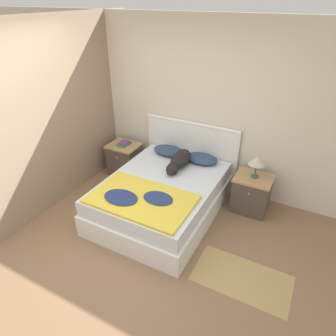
{
  "coord_description": "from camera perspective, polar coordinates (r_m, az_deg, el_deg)",
  "views": [
    {
      "loc": [
        1.79,
        -1.91,
        2.75
      ],
      "look_at": [
        0.1,
        1.27,
        0.64
      ],
      "focal_mm": 32.0,
      "sensor_mm": 36.0,
      "label": 1
    }
  ],
  "objects": [
    {
      "name": "headboard",
      "position": [
        4.84,
        4.36,
        3.21
      ],
      "size": [
        1.54,
        0.06,
        1.06
      ],
      "color": "white",
      "rests_on": "ground_plane"
    },
    {
      "name": "dog",
      "position": [
        4.34,
        2.18,
        1.42
      ],
      "size": [
        0.23,
        0.7,
        0.24
      ],
      "color": "black",
      "rests_on": "bed"
    },
    {
      "name": "pillow_right",
      "position": [
        4.53,
        6.41,
        1.81
      ],
      "size": [
        0.5,
        0.33,
        0.12
      ],
      "color": "navy",
      "rests_on": "bed"
    },
    {
      "name": "wall_back",
      "position": [
        4.66,
        3.94,
        11.81
      ],
      "size": [
        9.0,
        0.06,
        2.55
      ],
      "color": "beige",
      "rests_on": "ground_plane"
    },
    {
      "name": "bed",
      "position": [
        4.24,
        -1.21,
        -5.54
      ],
      "size": [
        1.46,
        1.91,
        0.54
      ],
      "color": "white",
      "rests_on": "ground_plane"
    },
    {
      "name": "quilt",
      "position": [
        3.72,
        -5.26,
        -5.85
      ],
      "size": [
        1.27,
        0.79,
        0.06
      ],
      "color": "yellow",
      "rests_on": "bed"
    },
    {
      "name": "wall_side_left",
      "position": [
        4.63,
        -18.88,
        10.13
      ],
      "size": [
        0.06,
        3.1,
        2.55
      ],
      "color": "gray",
      "rests_on": "ground_plane"
    },
    {
      "name": "table_lamp",
      "position": [
        4.21,
        16.62,
        1.32
      ],
      "size": [
        0.23,
        0.23,
        0.33
      ],
      "color": "#336B4C",
      "rests_on": "nightstand_right"
    },
    {
      "name": "pillow_left",
      "position": [
        4.74,
        0.11,
        3.34
      ],
      "size": [
        0.5,
        0.33,
        0.12
      ],
      "color": "navy",
      "rests_on": "bed"
    },
    {
      "name": "rug",
      "position": [
        3.65,
        13.9,
        -19.69
      ],
      "size": [
        1.06,
        0.59,
        0.0
      ],
      "color": "tan",
      "rests_on": "ground_plane"
    },
    {
      "name": "ground_plane",
      "position": [
        3.8,
        -10.83,
        -16.8
      ],
      "size": [
        16.0,
        16.0,
        0.0
      ],
      "primitive_type": "plane",
      "color": "#896647"
    },
    {
      "name": "nightstand_left",
      "position": [
        5.23,
        -8.22,
        1.71
      ],
      "size": [
        0.51,
        0.45,
        0.54
      ],
      "color": "#4C4238",
      "rests_on": "ground_plane"
    },
    {
      "name": "book_stack",
      "position": [
        5.1,
        -8.41,
        4.63
      ],
      "size": [
        0.18,
        0.23,
        0.05
      ],
      "color": "#337547",
      "rests_on": "nightstand_left"
    },
    {
      "name": "nightstand_right",
      "position": [
        4.46,
        15.6,
        -4.67
      ],
      "size": [
        0.51,
        0.45,
        0.54
      ],
      "color": "#4C4238",
      "rests_on": "ground_plane"
    }
  ]
}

